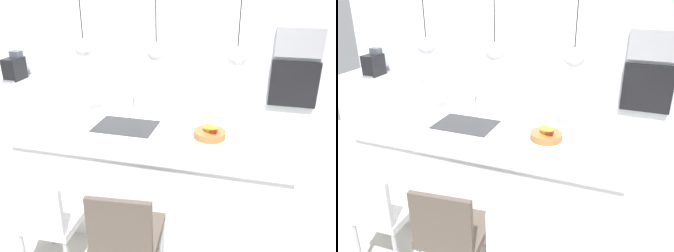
% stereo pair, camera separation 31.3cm
% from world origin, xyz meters
% --- Properties ---
extents(floor, '(6.60, 6.60, 0.00)m').
position_xyz_m(floor, '(0.00, 0.00, 0.00)').
color(floor, '#BCB7AD').
rests_on(floor, ground).
extents(back_wall, '(6.00, 0.10, 2.60)m').
position_xyz_m(back_wall, '(0.00, 1.65, 1.30)').
color(back_wall, white).
rests_on(back_wall, ground).
extents(kitchen_island, '(2.39, 1.07, 0.89)m').
position_xyz_m(kitchen_island, '(0.00, 0.00, 0.45)').
color(kitchen_island, white).
rests_on(kitchen_island, ground).
extents(sink_basin, '(0.56, 0.40, 0.02)m').
position_xyz_m(sink_basin, '(-0.31, 0.00, 0.89)').
color(sink_basin, '#2D2D30').
rests_on(sink_basin, kitchen_island).
extents(faucet, '(0.02, 0.17, 0.22)m').
position_xyz_m(faucet, '(-0.31, 0.21, 1.03)').
color(faucet, silver).
rests_on(faucet, kitchen_island).
extents(fruit_bowl, '(0.27, 0.27, 0.16)m').
position_xyz_m(fruit_bowl, '(0.48, -0.04, 0.94)').
color(fruit_bowl, '#9E6B38').
rests_on(fruit_bowl, kitchen_island).
extents(side_counter, '(1.10, 0.60, 0.83)m').
position_xyz_m(side_counter, '(-2.40, 1.28, 0.41)').
color(side_counter, white).
rests_on(side_counter, ground).
extents(coffee_machine, '(0.20, 0.35, 0.38)m').
position_xyz_m(coffee_machine, '(-2.44, 1.28, 0.99)').
color(coffee_machine, black).
rests_on(coffee_machine, side_counter).
extents(microwave, '(0.54, 0.08, 0.34)m').
position_xyz_m(microwave, '(1.26, 1.58, 1.46)').
color(microwave, '#9E9EA3').
rests_on(microwave, back_wall).
extents(oven, '(0.56, 0.08, 0.56)m').
position_xyz_m(oven, '(1.26, 1.58, 0.96)').
color(oven, black).
rests_on(oven, back_wall).
extents(chair_near, '(0.44, 0.48, 0.87)m').
position_xyz_m(chair_near, '(-0.57, -0.93, 0.50)').
color(chair_near, silver).
rests_on(chair_near, ground).
extents(chair_middle, '(0.51, 0.52, 0.88)m').
position_xyz_m(chair_middle, '(0.04, -0.94, 0.49)').
color(chair_middle, brown).
rests_on(chair_middle, ground).
extents(chair_far, '(0.45, 0.48, 0.86)m').
position_xyz_m(chair_far, '(0.60, -0.94, 0.48)').
color(chair_far, silver).
rests_on(chair_far, ground).
extents(pendant_light_left, '(0.16, 0.16, 0.76)m').
position_xyz_m(pendant_light_left, '(-0.66, 0.00, 1.60)').
color(pendant_light_left, silver).
extents(pendant_light_center, '(0.16, 0.16, 0.76)m').
position_xyz_m(pendant_light_center, '(0.00, 0.00, 1.60)').
color(pendant_light_center, silver).
extents(pendant_light_right, '(0.16, 0.16, 0.76)m').
position_xyz_m(pendant_light_right, '(0.66, 0.00, 1.60)').
color(pendant_light_right, silver).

